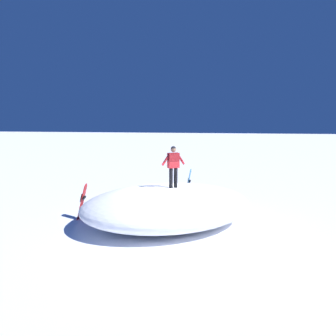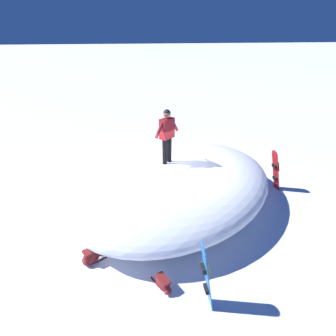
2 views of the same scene
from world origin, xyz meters
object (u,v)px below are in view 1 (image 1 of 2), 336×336
at_px(snowboard_primary_upright, 188,185).
at_px(snowboard_secondary_upright, 83,201).
at_px(backpack_far, 234,209).
at_px(snowboarder_standing, 173,163).
at_px(backpack_near, 201,202).

distance_m(snowboard_primary_upright, snowboard_secondary_upright, 5.38).
bearing_deg(backpack_far, snowboard_primary_upright, 145.92).
xyz_separation_m(snowboarder_standing, snowboard_primary_upright, (-0.11, 3.70, -1.55)).
distance_m(snowboarder_standing, backpack_far, 3.79).
relative_size(snowboarder_standing, backpack_near, 2.43).
bearing_deg(snowboard_primary_upright, backpack_near, -36.40).
relative_size(snowboard_secondary_upright, backpack_near, 2.31).
bearing_deg(backpack_near, snowboarder_standing, -101.31).
xyz_separation_m(snowboard_secondary_upright, backpack_far, (5.99, 2.36, -0.58)).
height_order(snowboard_primary_upright, snowboard_secondary_upright, snowboard_primary_upright).
height_order(snowboarder_standing, snowboard_secondary_upright, snowboarder_standing).
height_order(snowboard_primary_upright, backpack_near, snowboard_primary_upright).
bearing_deg(backpack_near, snowboard_secondary_upright, -142.45).
xyz_separation_m(snowboard_primary_upright, snowboard_secondary_upright, (-3.67, -3.93, -0.10)).
bearing_deg(snowboard_primary_upright, backpack_far, -34.08).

